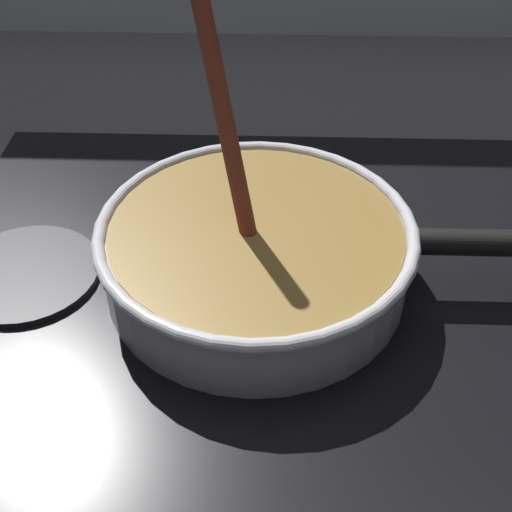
% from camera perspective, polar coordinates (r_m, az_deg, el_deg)
% --- Properties ---
extents(hob_plate, '(0.56, 0.48, 0.01)m').
position_cam_1_polar(hob_plate, '(0.59, 0.00, -2.52)').
color(hob_plate, black).
rests_on(hob_plate, ground).
extents(burner_ring, '(0.18, 0.18, 0.01)m').
position_cam_1_polar(burner_ring, '(0.58, 0.00, -1.80)').
color(burner_ring, '#592D0C').
rests_on(burner_ring, hob_plate).
extents(spare_burner, '(0.13, 0.13, 0.01)m').
position_cam_1_polar(spare_burner, '(0.62, -18.61, -1.37)').
color(spare_burner, '#262628').
rests_on(spare_burner, hob_plate).
extents(cooking_pan, '(0.40, 0.26, 0.29)m').
position_cam_1_polar(cooking_pan, '(0.56, 0.17, 0.46)').
color(cooking_pan, silver).
rests_on(cooking_pan, hob_plate).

